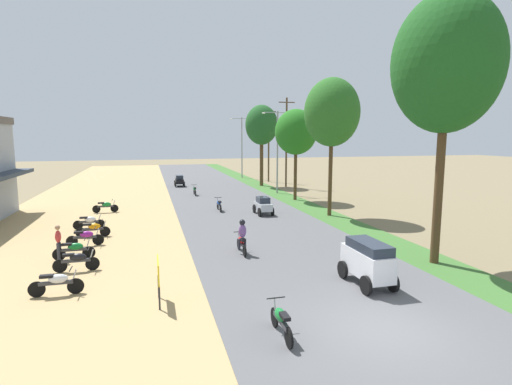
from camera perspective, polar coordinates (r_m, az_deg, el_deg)
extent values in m
plane|color=#7A6B4C|center=(12.63, 17.39, -18.46)|extent=(180.00, 180.00, 0.00)
cube|color=#565659|center=(12.61, 17.40, -18.29)|extent=(9.00, 140.00, 0.08)
cylinder|color=black|center=(15.74, -24.34, -12.07)|extent=(0.56, 0.06, 0.56)
cylinder|color=black|center=(16.00, -28.82, -12.03)|extent=(0.56, 0.06, 0.56)
cube|color=#333338|center=(15.80, -26.64, -11.44)|extent=(1.12, 0.12, 0.12)
ellipsoid|color=silver|center=(15.74, -26.38, -10.96)|extent=(0.64, 0.28, 0.32)
cube|color=black|center=(15.78, -27.71, -10.54)|extent=(0.44, 0.20, 0.10)
cylinder|color=#A5A8AD|center=(15.67, -24.62, -11.14)|extent=(0.26, 0.05, 0.68)
cylinder|color=black|center=(15.56, -24.92, -9.85)|extent=(0.04, 0.54, 0.04)
cylinder|color=black|center=(18.08, -22.29, -9.37)|extent=(0.56, 0.06, 0.56)
cylinder|color=black|center=(18.28, -26.20, -9.40)|extent=(0.56, 0.06, 0.56)
cube|color=#333338|center=(18.12, -24.29, -8.85)|extent=(1.12, 0.12, 0.12)
ellipsoid|color=black|center=(18.07, -24.06, -8.42)|extent=(0.64, 0.28, 0.32)
cube|color=black|center=(18.10, -25.22, -8.06)|extent=(0.44, 0.20, 0.10)
cylinder|color=#A5A8AD|center=(18.01, -22.53, -8.55)|extent=(0.26, 0.05, 0.68)
cylinder|color=black|center=(17.92, -22.79, -7.42)|extent=(0.04, 0.54, 0.04)
cylinder|color=black|center=(19.80, -22.75, -7.89)|extent=(0.56, 0.06, 0.56)
cylinder|color=black|center=(20.01, -26.30, -7.94)|extent=(0.56, 0.06, 0.56)
cube|color=#333338|center=(19.85, -24.56, -7.42)|extent=(1.12, 0.12, 0.12)
ellipsoid|color=#14722D|center=(19.80, -24.35, -7.03)|extent=(0.64, 0.28, 0.32)
cube|color=black|center=(19.84, -25.41, -6.71)|extent=(0.44, 0.20, 0.10)
cylinder|color=#A5A8AD|center=(19.74, -22.96, -7.14)|extent=(0.26, 0.05, 0.68)
cylinder|color=black|center=(19.66, -23.19, -6.10)|extent=(0.04, 0.54, 0.04)
cylinder|color=black|center=(21.98, -21.59, -6.28)|extent=(0.56, 0.06, 0.56)
cylinder|color=black|center=(22.17, -24.79, -6.35)|extent=(0.56, 0.06, 0.56)
cube|color=#333338|center=(22.02, -23.22, -5.86)|extent=(1.12, 0.12, 0.12)
ellipsoid|color=#8C1E8C|center=(21.98, -23.04, -5.50)|extent=(0.64, 0.28, 0.32)
cube|color=black|center=(22.01, -23.98, -5.22)|extent=(0.44, 0.20, 0.10)
cylinder|color=#A5A8AD|center=(21.93, -21.78, -5.60)|extent=(0.26, 0.05, 0.68)
cylinder|color=black|center=(21.85, -21.99, -4.66)|extent=(0.04, 0.54, 0.04)
cylinder|color=black|center=(23.72, -20.73, -5.22)|extent=(0.56, 0.06, 0.56)
cylinder|color=black|center=(23.88, -23.70, -5.29)|extent=(0.56, 0.06, 0.56)
cube|color=#333338|center=(23.75, -22.25, -4.83)|extent=(1.12, 0.12, 0.12)
ellipsoid|color=orange|center=(23.71, -22.07, -4.50)|extent=(0.64, 0.28, 0.32)
cube|color=black|center=(23.74, -22.95, -4.23)|extent=(0.44, 0.20, 0.10)
cylinder|color=#A5A8AD|center=(23.67, -20.91, -4.58)|extent=(0.26, 0.05, 0.68)
cylinder|color=black|center=(23.60, -21.10, -3.71)|extent=(0.04, 0.54, 0.04)
cylinder|color=black|center=(25.78, -21.35, -4.22)|extent=(0.56, 0.06, 0.56)
cylinder|color=black|center=(25.95, -24.08, -4.29)|extent=(0.56, 0.06, 0.56)
cube|color=#333338|center=(25.82, -22.74, -3.86)|extent=(1.12, 0.12, 0.12)
ellipsoid|color=silver|center=(25.78, -22.58, -3.55)|extent=(0.64, 0.28, 0.32)
cube|color=black|center=(25.81, -23.39, -3.31)|extent=(0.44, 0.20, 0.10)
cylinder|color=#A5A8AD|center=(25.73, -21.51, -3.63)|extent=(0.26, 0.05, 0.68)
cylinder|color=black|center=(25.67, -21.69, -2.83)|extent=(0.04, 0.54, 0.04)
cylinder|color=black|center=(30.96, -19.54, -2.15)|extent=(0.56, 0.06, 0.56)
cylinder|color=black|center=(31.09, -21.82, -2.22)|extent=(0.56, 0.06, 0.56)
cube|color=#333338|center=(30.99, -20.70, -1.86)|extent=(1.12, 0.12, 0.12)
ellipsoid|color=#14722D|center=(30.96, -20.57, -1.60)|extent=(0.64, 0.28, 0.32)
cube|color=black|center=(30.98, -21.24, -1.40)|extent=(0.44, 0.20, 0.10)
cylinder|color=#A5A8AD|center=(30.92, -19.68, -1.66)|extent=(0.26, 0.05, 0.68)
cylinder|color=black|center=(30.87, -19.82, -0.99)|extent=(0.04, 0.54, 0.04)
cylinder|color=#262628|center=(13.50, -13.62, -14.39)|extent=(0.06, 0.06, 0.80)
cylinder|color=#262628|center=(14.43, -13.73, -12.90)|extent=(0.06, 0.06, 0.80)
cube|color=yellow|center=(13.71, -13.78, -10.70)|extent=(0.04, 1.30, 0.70)
cylinder|color=#33333D|center=(19.89, -26.35, -7.65)|extent=(0.14, 0.14, 0.82)
cylinder|color=#33333D|center=(20.05, -26.22, -7.52)|extent=(0.14, 0.14, 0.82)
ellipsoid|color=#BF3333|center=(19.81, -26.41, -5.66)|extent=(0.26, 0.38, 0.56)
sphere|color=#9E7556|center=(19.72, -26.48, -4.50)|extent=(0.22, 0.22, 0.22)
cylinder|color=#4C351E|center=(18.79, 24.65, 1.04)|extent=(0.37, 0.37, 6.90)
ellipsoid|color=#1B531D|center=(18.92, 25.57, 16.32)|extent=(4.42, 4.42, 5.72)
cylinder|color=#4C351E|center=(28.14, 10.56, 2.63)|extent=(0.27, 0.27, 5.84)
ellipsoid|color=#286221|center=(28.06, 10.79, 11.19)|extent=(3.77, 3.77, 4.63)
cylinder|color=#4C351E|center=(34.83, 5.64, 2.88)|extent=(0.28, 0.28, 4.80)
ellipsoid|color=#22671B|center=(34.70, 5.72, 8.59)|extent=(3.61, 3.61, 3.89)
cylinder|color=#4C351E|center=(44.68, 0.79, 4.52)|extent=(0.40, 0.40, 5.55)
ellipsoid|color=#1E5121|center=(44.62, 0.80, 9.63)|extent=(3.60, 3.60, 4.37)
cylinder|color=gray|center=(38.87, 3.07, 5.72)|extent=(0.16, 0.16, 7.90)
cylinder|color=gray|center=(38.70, 2.11, 11.35)|extent=(1.40, 0.08, 0.08)
ellipsoid|color=silver|center=(38.49, 1.09, 11.27)|extent=(0.36, 0.20, 0.14)
cylinder|color=gray|center=(39.13, 4.11, 11.30)|extent=(1.40, 0.08, 0.08)
ellipsoid|color=silver|center=(39.36, 5.09, 11.17)|extent=(0.36, 0.20, 0.14)
cylinder|color=gray|center=(53.60, -2.03, 6.40)|extent=(0.16, 0.16, 7.98)
cylinder|color=gray|center=(53.47, -2.79, 10.51)|extent=(1.40, 0.08, 0.08)
ellipsoid|color=silver|center=(53.33, -3.54, 10.43)|extent=(0.36, 0.20, 0.14)
cylinder|color=gray|center=(53.79, -1.31, 10.50)|extent=(1.40, 0.08, 0.08)
ellipsoid|color=silver|center=(53.96, -0.58, 10.42)|extent=(0.36, 0.20, 0.14)
cylinder|color=brown|center=(49.12, 1.81, 6.80)|extent=(0.20, 0.20, 9.03)
cube|color=#473323|center=(49.20, 1.84, 11.47)|extent=(1.80, 0.10, 0.10)
cylinder|color=brown|center=(44.22, 4.35, 7.08)|extent=(0.20, 0.20, 9.71)
cube|color=#473323|center=(44.36, 4.41, 12.71)|extent=(1.80, 0.10, 0.10)
cube|color=silver|center=(15.53, 15.57, -9.61)|extent=(0.95, 2.40, 0.95)
cube|color=#232B38|center=(15.27, 15.85, -7.39)|extent=(0.87, 2.00, 0.35)
cylinder|color=black|center=(15.28, 18.94, -12.07)|extent=(0.12, 0.68, 0.68)
cylinder|color=black|center=(14.74, 15.40, -12.67)|extent=(0.12, 0.68, 0.68)
cylinder|color=black|center=(16.66, 15.59, -10.24)|extent=(0.12, 0.68, 0.68)
cylinder|color=black|center=(16.16, 12.26, -10.70)|extent=(0.12, 0.68, 0.68)
cube|color=#B7BCC1|center=(28.24, 1.03, -1.97)|extent=(0.84, 1.95, 0.50)
cube|color=#232B38|center=(28.22, 1.00, -1.05)|extent=(0.77, 1.10, 0.40)
cylinder|color=black|center=(27.76, 2.36, -2.73)|extent=(0.10, 0.60, 0.60)
cylinder|color=black|center=(27.50, 0.49, -2.83)|extent=(0.10, 0.60, 0.60)
cylinder|color=black|center=(29.08, 1.53, -2.24)|extent=(0.10, 0.60, 0.60)
cylinder|color=black|center=(28.84, -0.26, -2.32)|extent=(0.10, 0.60, 0.60)
cube|color=black|center=(44.90, -10.88, 1.61)|extent=(0.84, 1.95, 0.50)
cube|color=#232B38|center=(44.80, -10.89, 2.18)|extent=(0.77, 1.10, 0.40)
cylinder|color=black|center=(45.60, -11.52, 1.33)|extent=(0.10, 0.60, 0.60)
cylinder|color=black|center=(45.66, -10.34, 1.38)|extent=(0.10, 0.60, 0.60)
cylinder|color=black|center=(44.20, -11.41, 1.13)|extent=(0.10, 0.60, 0.60)
cylinder|color=black|center=(44.27, -10.19, 1.17)|extent=(0.10, 0.60, 0.60)
cylinder|color=black|center=(12.12, 2.65, -17.37)|extent=(0.06, 0.56, 0.56)
cylinder|color=black|center=(11.07, 4.72, -19.99)|extent=(0.06, 0.56, 0.56)
cube|color=#333338|center=(11.51, 3.64, -17.82)|extent=(0.12, 1.12, 0.12)
ellipsoid|color=#14722D|center=(11.52, 3.51, -17.03)|extent=(0.28, 0.64, 0.32)
cube|color=black|center=(11.16, 4.13, -17.22)|extent=(0.20, 0.44, 0.10)
cylinder|color=#A5A8AD|center=(11.96, 2.75, -16.32)|extent=(0.05, 0.26, 0.68)
cylinder|color=black|center=(11.76, 2.85, -14.79)|extent=(0.54, 0.04, 0.04)
cylinder|color=black|center=(19.61, -2.48, -7.35)|extent=(0.06, 0.56, 0.56)
cylinder|color=black|center=(18.45, -1.63, -8.34)|extent=(0.06, 0.56, 0.56)
cube|color=#333338|center=(18.98, -2.07, -7.31)|extent=(0.12, 1.12, 0.12)
ellipsoid|color=red|center=(19.02, -2.13, -6.84)|extent=(0.28, 0.64, 0.32)
cube|color=black|center=(18.65, -1.88, -6.76)|extent=(0.20, 0.44, 0.10)
cylinder|color=#A5A8AD|center=(19.49, -2.44, -6.63)|extent=(0.05, 0.26, 0.68)
cylinder|color=black|center=(19.34, -2.41, -5.61)|extent=(0.54, 0.04, 0.04)
ellipsoid|color=#724C8C|center=(18.63, -1.94, -5.51)|extent=(0.36, 0.28, 0.64)
sphere|color=black|center=(18.58, -1.98, -4.28)|extent=(0.28, 0.28, 0.28)
cylinder|color=#2D2D38|center=(18.85, -2.42, -7.36)|extent=(0.12, 0.12, 0.48)
cylinder|color=#2D2D38|center=(18.91, -1.59, -7.30)|extent=(0.12, 0.12, 0.48)
cylinder|color=black|center=(30.36, -5.48, -1.88)|extent=(0.06, 0.56, 0.56)
cylinder|color=black|center=(29.16, -5.08, -2.28)|extent=(0.06, 0.56, 0.56)
cube|color=#333338|center=(29.73, -5.29, -1.73)|extent=(0.12, 1.12, 0.12)
ellipsoid|color=#1E4CA5|center=(29.78, -5.32, -1.44)|extent=(0.28, 0.64, 0.32)
cube|color=black|center=(29.41, -5.20, -1.32)|extent=(0.20, 0.44, 0.10)
cylinder|color=#A5A8AD|center=(30.26, -5.47, -1.39)|extent=(0.05, 0.26, 0.68)
cylinder|color=black|center=(30.14, -5.46, -0.71)|extent=(0.54, 0.04, 0.04)
cylinder|color=black|center=(38.56, -8.84, 0.17)|extent=(0.06, 0.56, 0.56)
cylinder|color=black|center=(37.34, -8.63, -0.08)|extent=(0.06, 0.56, 0.56)
cube|color=#333338|center=(37.92, -8.75, 0.32)|extent=(0.12, 1.12, 0.12)
ellipsoid|color=#14722D|center=(37.98, -8.76, 0.55)|extent=(0.28, 0.64, 0.32)
cube|color=black|center=(37.61, -8.71, 0.66)|extent=(0.20, 0.44, 0.10)
cylinder|color=#A5A8AD|center=(38.46, -8.84, 0.56)|extent=(0.05, 0.26, 0.68)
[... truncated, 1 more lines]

